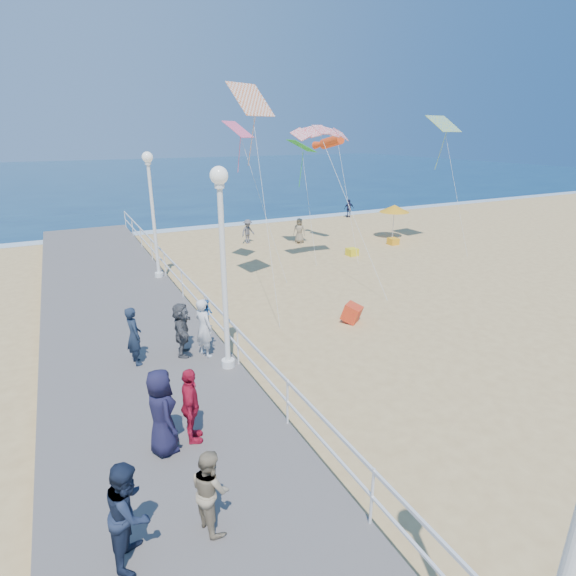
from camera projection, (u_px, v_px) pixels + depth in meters
name	position (u px, v px, depth m)	size (l,w,h in m)	color
ground	(383.00, 341.00, 14.71)	(160.00, 160.00, 0.00)	tan
ocean	(118.00, 176.00, 69.43)	(160.00, 90.00, 0.05)	#0D2D4E
surf_line	(202.00, 227.00, 31.96)	(160.00, 1.20, 0.04)	white
boardwalk	(149.00, 392.00, 11.44)	(5.00, 44.00, 0.40)	slate
railing	(238.00, 336.00, 12.14)	(0.05, 42.00, 0.55)	white
lamp_post_mid	(223.00, 251.00, 11.22)	(0.44, 0.44, 5.32)	white
lamp_post_far	(152.00, 203.00, 18.79)	(0.44, 0.44, 5.32)	white
woman_holding_toddler	(204.00, 328.00, 12.62)	(0.63, 0.41, 1.72)	silver
toddler_held	(207.00, 313.00, 12.68)	(0.38, 0.30, 0.79)	#2D64A8
spectator_0	(134.00, 336.00, 12.20)	(0.61, 0.40, 1.66)	#192437
spectator_1	(210.00, 490.00, 7.11)	(0.70, 0.54, 1.44)	gray
spectator_3	(191.00, 406.00, 9.08)	(0.97, 0.40, 1.65)	#BC1735
spectator_4	(161.00, 412.00, 8.77)	(0.88, 0.57, 1.80)	#181733
spectator_5	(182.00, 329.00, 12.71)	(1.46, 0.47, 1.58)	#4F5053
spectator_7	(130.00, 511.00, 6.54)	(0.82, 0.64, 1.69)	#1A243A
beach_walker_a	(248.00, 231.00, 27.32)	(0.94, 0.54, 1.46)	#59585D
beach_walker_b	(349.00, 208.00, 35.59)	(0.84, 0.35, 1.43)	#1B1D3C
beach_walker_c	(299.00, 231.00, 27.37)	(0.74, 0.48, 1.52)	gray
box_kite	(352.00, 315.00, 16.01)	(0.55, 0.55, 0.60)	red
beach_umbrella	(394.00, 209.00, 28.18)	(1.90, 1.90, 2.14)	white
beach_chair_left	(352.00, 252.00, 24.75)	(0.55, 0.55, 0.40)	yellow
beach_chair_right	(393.00, 241.00, 27.15)	(0.55, 0.55, 0.40)	#F7A31A
kite_parafoil	(321.00, 130.00, 20.40)	(2.76, 0.90, 0.30)	red
kite_windsock	(332.00, 142.00, 24.76)	(0.56, 0.56, 2.41)	#F24114
kite_diamond_pink	(238.00, 129.00, 19.70)	(1.18, 1.18, 0.02)	#EF5882
kite_diamond_multi	(444.00, 124.00, 24.59)	(1.58, 1.58, 0.02)	blue
kite_diamond_green	(301.00, 146.00, 23.69)	(1.38, 1.38, 0.02)	green
kite_diamond_redwhite	(251.00, 99.00, 16.23)	(1.53, 1.53, 0.02)	orange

